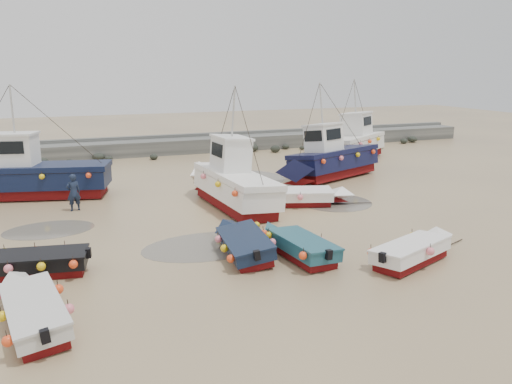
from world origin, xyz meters
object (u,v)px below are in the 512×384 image
at_px(dinghy_3, 417,248).
at_px(person, 75,210).
at_px(cabin_boat_3, 357,142).
at_px(dinghy_2, 297,242).
at_px(cabin_boat_0, 26,174).
at_px(dinghy_0, 34,305).
at_px(cabin_boat_2, 330,159).
at_px(dinghy_4, 28,261).
at_px(cabin_boat_1, 230,181).
at_px(dinghy_1, 245,240).
at_px(dinghy_5, 305,195).

xyz_separation_m(dinghy_3, person, (-11.96, 11.88, -0.55)).
distance_m(dinghy_3, cabin_boat_3, 22.14).
bearing_deg(dinghy_2, cabin_boat_0, 119.75).
relative_size(dinghy_0, cabin_boat_2, 0.63).
xyz_separation_m(dinghy_0, dinghy_3, (13.28, -0.04, 0.00)).
bearing_deg(dinghy_3, dinghy_4, -126.10).
relative_size(dinghy_2, dinghy_4, 0.97).
height_order(cabin_boat_1, cabin_boat_2, same).
relative_size(cabin_boat_1, cabin_boat_2, 1.03).
distance_m(dinghy_2, cabin_boat_3, 22.41).
height_order(dinghy_1, dinghy_5, same).
distance_m(dinghy_1, person, 10.71).
distance_m(cabin_boat_1, person, 8.09).
relative_size(dinghy_2, cabin_boat_1, 0.55).
xyz_separation_m(dinghy_2, dinghy_3, (3.99, -2.14, -0.01)).
height_order(dinghy_5, cabin_boat_1, cabin_boat_1).
height_order(cabin_boat_2, person, cabin_boat_2).
relative_size(dinghy_0, cabin_boat_1, 0.62).
bearing_deg(dinghy_0, cabin_boat_3, 30.02).
bearing_deg(dinghy_0, person, 72.75).
xyz_separation_m(dinghy_0, cabin_boat_0, (-1.08, 15.65, 0.77)).
relative_size(dinghy_0, dinghy_4, 1.09).
distance_m(cabin_boat_2, person, 16.05).
relative_size(dinghy_4, cabin_boat_2, 0.58).
relative_size(dinghy_2, cabin_boat_0, 0.50).
distance_m(dinghy_3, cabin_boat_0, 21.28).
distance_m(dinghy_4, cabin_boat_1, 11.40).
distance_m(dinghy_2, cabin_boat_2, 14.20).
bearing_deg(cabin_boat_1, dinghy_5, -24.33).
bearing_deg(cabin_boat_0, cabin_boat_2, -82.24).
distance_m(cabin_boat_0, cabin_boat_3, 24.38).
distance_m(dinghy_4, person, 8.35).
xyz_separation_m(dinghy_3, dinghy_4, (-13.66, 3.72, 0.01)).
distance_m(dinghy_3, dinghy_5, 8.78).
height_order(dinghy_5, cabin_boat_0, cabin_boat_0).
bearing_deg(dinghy_4, cabin_boat_3, -45.55).
xyz_separation_m(dinghy_2, cabin_boat_1, (-0.22, 7.90, 0.79)).
xyz_separation_m(dinghy_3, dinghy_5, (-0.42, 8.77, -0.00)).
bearing_deg(dinghy_5, cabin_boat_0, -98.84).
bearing_deg(dinghy_1, cabin_boat_2, 52.81).
bearing_deg(dinghy_4, dinghy_1, -84.47).
bearing_deg(dinghy_3, cabin_boat_3, 133.29).
relative_size(dinghy_2, dinghy_5, 0.93).
relative_size(dinghy_0, person, 3.16).
bearing_deg(person, dinghy_2, 116.96).
bearing_deg(dinghy_0, cabin_boat_2, 28.07).
height_order(dinghy_2, dinghy_4, same).
height_order(dinghy_3, cabin_boat_2, cabin_boat_2).
height_order(dinghy_3, person, dinghy_3).
relative_size(cabin_boat_1, cabin_boat_3, 1.11).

